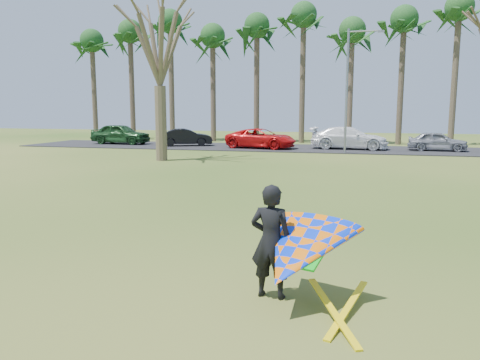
% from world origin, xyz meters
% --- Properties ---
extents(ground, '(100.00, 100.00, 0.00)m').
position_xyz_m(ground, '(0.00, 0.00, 0.00)').
color(ground, '#1B480F').
rests_on(ground, ground).
extents(parking_strip, '(46.00, 7.00, 0.06)m').
position_xyz_m(parking_strip, '(0.00, 25.00, 0.03)').
color(parking_strip, black).
rests_on(parking_strip, ground).
extents(palm_0, '(4.84, 4.84, 10.84)m').
position_xyz_m(palm_0, '(-22.00, 31.00, 9.17)').
color(palm_0, '#4E3D2F').
rests_on(palm_0, ground).
extents(palm_1, '(4.84, 4.84, 11.54)m').
position_xyz_m(palm_1, '(-18.00, 31.00, 9.85)').
color(palm_1, '#48382B').
rests_on(palm_1, ground).
extents(palm_2, '(4.84, 4.84, 12.24)m').
position_xyz_m(palm_2, '(-14.00, 31.00, 10.52)').
color(palm_2, '#4E3E2F').
rests_on(palm_2, ground).
extents(palm_3, '(4.84, 4.84, 10.84)m').
position_xyz_m(palm_3, '(-10.00, 31.00, 9.17)').
color(palm_3, '#4D3B2E').
rests_on(palm_3, ground).
extents(palm_4, '(4.84, 4.84, 11.54)m').
position_xyz_m(palm_4, '(-6.00, 31.00, 9.85)').
color(palm_4, '#4D3D2E').
rests_on(palm_4, ground).
extents(palm_5, '(4.84, 4.84, 12.24)m').
position_xyz_m(palm_5, '(-2.00, 31.00, 10.52)').
color(palm_5, '#4F3F2F').
rests_on(palm_5, ground).
extents(palm_6, '(4.84, 4.84, 10.84)m').
position_xyz_m(palm_6, '(2.00, 31.00, 9.17)').
color(palm_6, '#4C3D2E').
rests_on(palm_6, ground).
extents(palm_7, '(4.84, 4.84, 11.54)m').
position_xyz_m(palm_7, '(6.00, 31.00, 9.85)').
color(palm_7, '#46382A').
rests_on(palm_7, ground).
extents(palm_8, '(4.84, 4.84, 12.24)m').
position_xyz_m(palm_8, '(10.00, 31.00, 10.52)').
color(palm_8, '#453729').
rests_on(palm_8, ground).
extents(bare_tree_left, '(6.60, 6.60, 9.70)m').
position_xyz_m(bare_tree_left, '(-8.00, 15.00, 6.92)').
color(bare_tree_left, brown).
rests_on(bare_tree_left, ground).
extents(streetlight, '(2.28, 0.18, 8.00)m').
position_xyz_m(streetlight, '(2.16, 22.00, 4.46)').
color(streetlight, gray).
rests_on(streetlight, ground).
extents(car_0, '(4.92, 2.15, 1.65)m').
position_xyz_m(car_0, '(-16.17, 25.20, 0.89)').
color(car_0, '#1B441D').
rests_on(car_0, parking_strip).
extents(car_1, '(4.28, 2.92, 1.34)m').
position_xyz_m(car_1, '(-10.24, 24.68, 0.73)').
color(car_1, black).
rests_on(car_1, parking_strip).
extents(car_2, '(5.52, 3.32, 1.43)m').
position_xyz_m(car_2, '(-4.09, 24.01, 0.78)').
color(car_2, red).
rests_on(car_2, parking_strip).
extents(car_3, '(5.56, 2.46, 1.59)m').
position_xyz_m(car_3, '(2.20, 24.93, 0.85)').
color(car_3, white).
rests_on(car_3, parking_strip).
extents(car_4, '(4.01, 1.89, 1.33)m').
position_xyz_m(car_4, '(8.13, 24.96, 0.72)').
color(car_4, gray).
rests_on(car_4, parking_strip).
extents(kite_flyer, '(2.13, 2.39, 2.02)m').
position_xyz_m(kite_flyer, '(2.12, -2.97, 0.85)').
color(kite_flyer, black).
rests_on(kite_flyer, ground).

